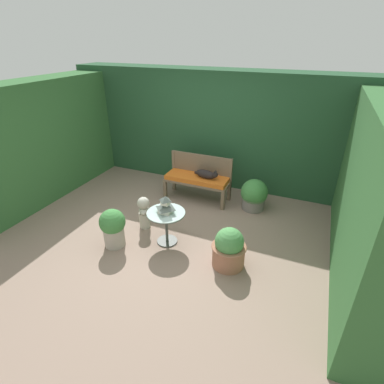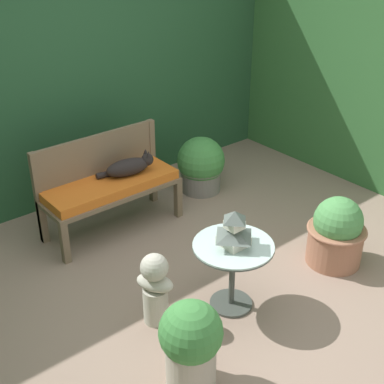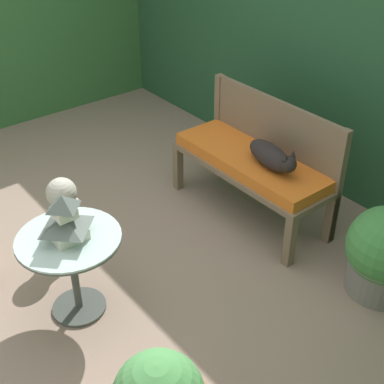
# 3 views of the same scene
# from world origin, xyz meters

# --- Properties ---
(ground) EXTENTS (30.00, 30.00, 0.00)m
(ground) POSITION_xyz_m (0.00, 0.00, 0.00)
(ground) COLOR gray
(foliage_hedge_back) EXTENTS (6.40, 0.73, 2.32)m
(foliage_hedge_back) POSITION_xyz_m (0.00, 2.30, 1.16)
(foliage_hedge_back) COLOR #234C2D
(foliage_hedge_back) RESTS_ON ground
(garden_bench) EXTENTS (1.25, 0.47, 0.49)m
(garden_bench) POSITION_xyz_m (0.03, 1.19, 0.41)
(garden_bench) COLOR brown
(garden_bench) RESTS_ON ground
(bench_backrest) EXTENTS (1.25, 0.06, 0.86)m
(bench_backrest) POSITION_xyz_m (0.03, 1.40, 0.61)
(bench_backrest) COLOR brown
(bench_backrest) RESTS_ON ground
(cat) EXTENTS (0.52, 0.25, 0.20)m
(cat) POSITION_xyz_m (0.22, 1.18, 0.57)
(cat) COLOR black
(cat) RESTS_ON garden_bench
(patio_table) EXTENTS (0.59, 0.59, 0.54)m
(patio_table) POSITION_xyz_m (0.12, -0.29, 0.42)
(patio_table) COLOR #424742
(patio_table) RESTS_ON ground
(pagoda_birdhouse) EXTENTS (0.24, 0.24, 0.27)m
(pagoda_birdhouse) POSITION_xyz_m (0.12, -0.29, 0.66)
(pagoda_birdhouse) COLOR silver
(pagoda_birdhouse) RESTS_ON patio_table
(garden_bust) EXTENTS (0.26, 0.32, 0.56)m
(garden_bust) POSITION_xyz_m (-0.41, -0.07, 0.30)
(garden_bust) COLOR #B7B2A3
(garden_bust) RESTS_ON ground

